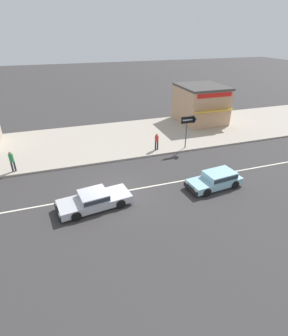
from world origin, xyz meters
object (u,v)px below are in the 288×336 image
object	(u,v)px
pedestrian_near_clock	(12,160)
shopfront_far_kios	(201,104)
arrow_signboard	(193,121)
pedestrian_by_shop	(157,140)
sedan_silver_0	(94,200)
hatchback_pale_blue_1	(216,179)

from	to	relation	value
pedestrian_near_clock	shopfront_far_kios	world-z (taller)	shopfront_far_kios
arrow_signboard	pedestrian_by_shop	size ratio (longest dim) A/B	1.93
sedan_silver_0	pedestrian_near_clock	xyz separation A→B (m)	(-5.26, 6.44, 0.59)
pedestrian_by_shop	shopfront_far_kios	size ratio (longest dim) A/B	0.25
hatchback_pale_blue_1	arrow_signboard	xyz separation A→B (m)	(1.41, 6.60, 2.11)
hatchback_pale_blue_1	shopfront_far_kios	size ratio (longest dim) A/B	0.66
shopfront_far_kios	arrow_signboard	bearing A→B (deg)	-124.41
hatchback_pale_blue_1	sedan_silver_0	bearing A→B (deg)	178.16
arrow_signboard	pedestrian_near_clock	distance (m)	15.36
arrow_signboard	shopfront_far_kios	world-z (taller)	shopfront_far_kios
hatchback_pale_blue_1	pedestrian_by_shop	distance (m)	7.32
pedestrian_by_shop	sedan_silver_0	bearing A→B (deg)	-134.90
arrow_signboard	shopfront_far_kios	distance (m)	8.25
arrow_signboard	shopfront_far_kios	xyz separation A→B (m)	(4.65, 6.79, -0.45)
sedan_silver_0	shopfront_far_kios	size ratio (longest dim) A/B	0.77
hatchback_pale_blue_1	pedestrian_near_clock	size ratio (longest dim) A/B	2.46
sedan_silver_0	pedestrian_by_shop	world-z (taller)	pedestrian_by_shop
arrow_signboard	shopfront_far_kios	size ratio (longest dim) A/B	0.49
hatchback_pale_blue_1	pedestrian_by_shop	xyz separation A→B (m)	(-1.83, 7.08, 0.47)
hatchback_pale_blue_1	pedestrian_near_clock	distance (m)	15.42
arrow_signboard	pedestrian_near_clock	bearing A→B (deg)	179.56
arrow_signboard	pedestrian_near_clock	xyz separation A→B (m)	(-15.28, 0.12, -1.57)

